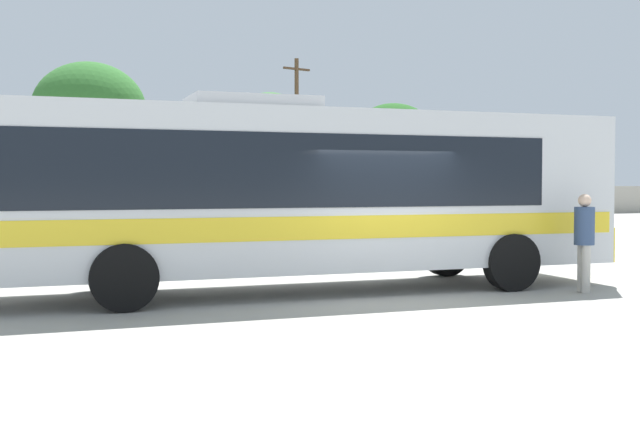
{
  "coord_description": "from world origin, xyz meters",
  "views": [
    {
      "loc": [
        -6.03,
        -11.83,
        1.95
      ],
      "look_at": [
        -0.01,
        3.03,
        1.34
      ],
      "focal_mm": 44.04,
      "sensor_mm": 36.0,
      "label": 1
    }
  ],
  "objects_px": {
    "parked_car_second_grey": "(85,210)",
    "roadside_tree_right": "(393,142)",
    "attendant_by_bus_door": "(584,237)",
    "roadside_tree_midright": "(269,132)",
    "coach_bus_silver_yellow": "(293,189)",
    "parked_car_third_red": "(206,209)",
    "roadside_tree_midleft": "(89,110)",
    "utility_pole_near": "(297,135)"
  },
  "relations": [
    {
      "from": "parked_car_second_grey",
      "to": "roadside_tree_right",
      "type": "xyz_separation_m",
      "value": [
        19.96,
        8.64,
        3.86
      ]
    },
    {
      "from": "attendant_by_bus_door",
      "to": "roadside_tree_midright",
      "type": "xyz_separation_m",
      "value": [
        5.44,
        34.14,
        4.08
      ]
    },
    {
      "from": "coach_bus_silver_yellow",
      "to": "roadside_tree_midright",
      "type": "height_order",
      "value": "roadside_tree_midright"
    },
    {
      "from": "coach_bus_silver_yellow",
      "to": "roadside_tree_right",
      "type": "relative_size",
      "value": 1.67
    },
    {
      "from": "coach_bus_silver_yellow",
      "to": "parked_car_third_red",
      "type": "xyz_separation_m",
      "value": [
        3.9,
        22.49,
        -1.07
      ]
    },
    {
      "from": "attendant_by_bus_door",
      "to": "parked_car_third_red",
      "type": "relative_size",
      "value": 0.4
    },
    {
      "from": "roadside_tree_midleft",
      "to": "roadside_tree_right",
      "type": "distance_m",
      "value": 19.34
    },
    {
      "from": "attendant_by_bus_door",
      "to": "roadside_tree_midright",
      "type": "distance_m",
      "value": 34.81
    },
    {
      "from": "roadside_tree_midleft",
      "to": "roadside_tree_right",
      "type": "bearing_deg",
      "value": 7.97
    },
    {
      "from": "coach_bus_silver_yellow",
      "to": "attendant_by_bus_door",
      "type": "relative_size",
      "value": 6.73
    },
    {
      "from": "coach_bus_silver_yellow",
      "to": "parked_car_second_grey",
      "type": "distance_m",
      "value": 23.39
    },
    {
      "from": "parked_car_second_grey",
      "to": "roadside_tree_midright",
      "type": "relative_size",
      "value": 0.58
    },
    {
      "from": "coach_bus_silver_yellow",
      "to": "utility_pole_near",
      "type": "bearing_deg",
      "value": 69.54
    },
    {
      "from": "utility_pole_near",
      "to": "roadside_tree_right",
      "type": "relative_size",
      "value": 1.29
    },
    {
      "from": "parked_car_third_red",
      "to": "utility_pole_near",
      "type": "relative_size",
      "value": 0.48
    },
    {
      "from": "coach_bus_silver_yellow",
      "to": "roadside_tree_midleft",
      "type": "distance_m",
      "value": 29.55
    },
    {
      "from": "attendant_by_bus_door",
      "to": "utility_pole_near",
      "type": "distance_m",
      "value": 32.26
    },
    {
      "from": "attendant_by_bus_door",
      "to": "parked_car_second_grey",
      "type": "bearing_deg",
      "value": 103.72
    },
    {
      "from": "coach_bus_silver_yellow",
      "to": "parked_car_second_grey",
      "type": "bearing_deg",
      "value": 93.48
    },
    {
      "from": "parked_car_third_red",
      "to": "roadside_tree_right",
      "type": "xyz_separation_m",
      "value": [
        14.65,
        9.46,
        3.84
      ]
    },
    {
      "from": "roadside_tree_midleft",
      "to": "utility_pole_near",
      "type": "bearing_deg",
      "value": 0.56
    },
    {
      "from": "attendant_by_bus_door",
      "to": "parked_car_second_grey",
      "type": "relative_size",
      "value": 0.41
    },
    {
      "from": "parked_car_third_red",
      "to": "roadside_tree_midright",
      "type": "relative_size",
      "value": 0.59
    },
    {
      "from": "attendant_by_bus_door",
      "to": "parked_car_third_red",
      "type": "bearing_deg",
      "value": 92.04
    },
    {
      "from": "roadside_tree_midleft",
      "to": "parked_car_second_grey",
      "type": "bearing_deg",
      "value": -98.05
    },
    {
      "from": "utility_pole_near",
      "to": "roadside_tree_midleft",
      "type": "bearing_deg",
      "value": -179.44
    },
    {
      "from": "roadside_tree_right",
      "to": "coach_bus_silver_yellow",
      "type": "bearing_deg",
      "value": -120.13
    },
    {
      "from": "coach_bus_silver_yellow",
      "to": "parked_car_second_grey",
      "type": "height_order",
      "value": "coach_bus_silver_yellow"
    },
    {
      "from": "parked_car_third_red",
      "to": "roadside_tree_right",
      "type": "relative_size",
      "value": 0.61
    },
    {
      "from": "roadside_tree_midleft",
      "to": "attendant_by_bus_door",
      "type": "bearing_deg",
      "value": -80.31
    },
    {
      "from": "roadside_tree_right",
      "to": "parked_car_second_grey",
      "type": "bearing_deg",
      "value": -156.6
    },
    {
      "from": "attendant_by_bus_door",
      "to": "roadside_tree_midright",
      "type": "relative_size",
      "value": 0.24
    },
    {
      "from": "utility_pole_near",
      "to": "parked_car_third_red",
      "type": "bearing_deg",
      "value": -135.69
    },
    {
      "from": "roadside_tree_right",
      "to": "roadside_tree_midright",
      "type": "bearing_deg",
      "value": 179.02
    },
    {
      "from": "roadside_tree_midright",
      "to": "utility_pole_near",
      "type": "bearing_deg",
      "value": -74.44
    },
    {
      "from": "coach_bus_silver_yellow",
      "to": "utility_pole_near",
      "type": "height_order",
      "value": "utility_pole_near"
    },
    {
      "from": "parked_car_third_red",
      "to": "roadside_tree_midright",
      "type": "xyz_separation_m",
      "value": [
        6.31,
        9.6,
        4.3
      ]
    },
    {
      "from": "coach_bus_silver_yellow",
      "to": "attendant_by_bus_door",
      "type": "xyz_separation_m",
      "value": [
        4.77,
        -2.04,
        -0.85
      ]
    },
    {
      "from": "parked_car_third_red",
      "to": "roadside_tree_midright",
      "type": "height_order",
      "value": "roadside_tree_midright"
    },
    {
      "from": "parked_car_third_red",
      "to": "roadside_tree_midright",
      "type": "distance_m",
      "value": 12.27
    },
    {
      "from": "roadside_tree_midleft",
      "to": "roadside_tree_right",
      "type": "relative_size",
      "value": 1.16
    },
    {
      "from": "coach_bus_silver_yellow",
      "to": "attendant_by_bus_door",
      "type": "bearing_deg",
      "value": -23.16
    }
  ]
}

